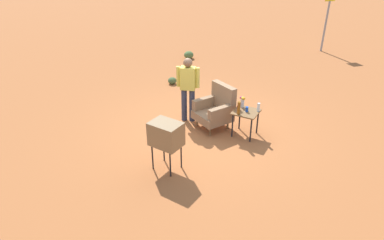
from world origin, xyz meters
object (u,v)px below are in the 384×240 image
object	(u,v)px
armchair	(216,108)
tv_on_stand	(166,134)
road_sign	(327,17)
person_standing	(188,86)
flower_vase	(242,101)
soda_can_blue	(247,109)
side_table	(246,115)
soda_can_red	(238,108)
bottle_short_clear	(258,107)
bottle_tall_amber	(239,108)

from	to	relation	value
armchair	tv_on_stand	distance (m)	2.07
road_sign	tv_on_stand	bearing A→B (deg)	-96.51
person_standing	flower_vase	bearing A→B (deg)	6.39
soda_can_blue	side_table	bearing A→B (deg)	140.58
side_table	road_sign	distance (m)	8.20
soda_can_red	side_table	bearing A→B (deg)	12.54
armchair	soda_can_blue	bearing A→B (deg)	-4.74
road_sign	soda_can_red	bearing A→B (deg)	-93.20
armchair	soda_can_blue	xyz separation A→B (m)	(0.80, -0.07, 0.18)
flower_vase	side_table	bearing A→B (deg)	-44.96
bottle_short_clear	flower_vase	size ratio (longest dim) A/B	0.75
person_standing	soda_can_red	bearing A→B (deg)	-2.22
soda_can_blue	flower_vase	bearing A→B (deg)	135.55
side_table	soda_can_red	world-z (taller)	soda_can_red
person_standing	flower_vase	size ratio (longest dim) A/B	6.19
tv_on_stand	soda_can_red	distance (m)	2.08
armchair	flower_vase	size ratio (longest dim) A/B	4.00
armchair	person_standing	distance (m)	0.88
bottle_tall_amber	flower_vase	world-z (taller)	bottle_tall_amber
armchair	road_sign	size ratio (longest dim) A/B	0.43
tv_on_stand	armchair	bearing A→B (deg)	87.19
road_sign	bottle_tall_amber	size ratio (longest dim) A/B	8.13
armchair	side_table	world-z (taller)	armchair
tv_on_stand	bottle_tall_amber	distance (m)	1.94
armchair	bottle_short_clear	size ratio (longest dim) A/B	5.30
armchair	soda_can_red	bearing A→B (deg)	-8.56
armchair	flower_vase	distance (m)	0.68
side_table	person_standing	distance (m)	1.59
soda_can_red	bottle_tall_amber	size ratio (longest dim) A/B	0.41
side_table	bottle_short_clear	bearing A→B (deg)	30.71
side_table	flower_vase	xyz separation A→B (m)	(-0.17, 0.17, 0.24)
bottle_short_clear	bottle_tall_amber	xyz separation A→B (m)	(-0.34, -0.36, 0.05)
armchair	soda_can_blue	size ratio (longest dim) A/B	8.69
bottle_tall_amber	soda_can_red	bearing A→B (deg)	113.34
road_sign	armchair	bearing A→B (deg)	-97.44
side_table	bottle_tall_amber	bearing A→B (deg)	-114.68
flower_vase	person_standing	bearing A→B (deg)	-173.61
flower_vase	armchair	bearing A→B (deg)	-169.30
armchair	soda_can_blue	world-z (taller)	armchair
side_table	person_standing	xyz separation A→B (m)	(-1.53, 0.01, 0.41)
side_table	road_sign	size ratio (longest dim) A/B	0.25
bottle_short_clear	flower_vase	bearing A→B (deg)	176.45
soda_can_red	bottle_tall_amber	bearing A→B (deg)	-66.66
tv_on_stand	person_standing	distance (m)	2.12
tv_on_stand	soda_can_blue	xyz separation A→B (m)	(0.90, 1.98, -0.10)
person_standing	bottle_tall_amber	bearing A→B (deg)	-9.18
armchair	road_sign	world-z (taller)	road_sign
armchair	bottle_tall_amber	bearing A→B (deg)	-21.71
tv_on_stand	bottle_tall_amber	size ratio (longest dim) A/B	3.43
tv_on_stand	side_table	bearing A→B (deg)	66.31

